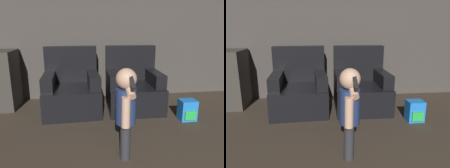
# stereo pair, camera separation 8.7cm
# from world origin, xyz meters

# --- Properties ---
(wall_back) EXTENTS (8.40, 0.05, 2.60)m
(wall_back) POSITION_xyz_m (0.00, 4.50, 1.30)
(wall_back) COLOR #423D38
(wall_back) RESTS_ON ground_plane
(armchair_left) EXTENTS (0.84, 0.87, 0.96)m
(armchair_left) POSITION_xyz_m (-0.95, 3.84, 0.32)
(armchair_left) COLOR black
(armchair_left) RESTS_ON ground_plane
(armchair_right) EXTENTS (0.83, 0.87, 0.96)m
(armchair_right) POSITION_xyz_m (0.01, 3.84, 0.32)
(armchair_right) COLOR black
(armchair_right) RESTS_ON ground_plane
(person_toddler) EXTENTS (0.20, 0.35, 0.90)m
(person_toddler) POSITION_xyz_m (-0.39, 2.49, 0.53)
(person_toddler) COLOR #28282D
(person_toddler) RESTS_ON ground_plane
(toy_backpack) EXTENTS (0.22, 0.21, 0.29)m
(toy_backpack) POSITION_xyz_m (0.64, 3.24, 0.14)
(toy_backpack) COLOR blue
(toy_backpack) RESTS_ON ground_plane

